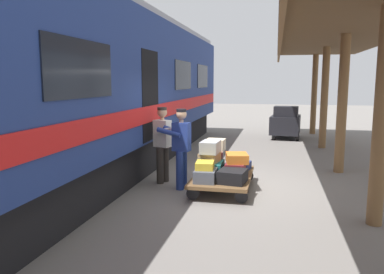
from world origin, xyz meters
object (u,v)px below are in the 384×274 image
(suitcase_black_hardshell, at_px, (232,176))
(porter_by_door, at_px, (163,142))
(suitcase_tan_vintage, at_px, (210,157))
(suitcase_olive_duffel, at_px, (215,165))
(luggage_cart, at_px, (223,177))
(suitcase_slate_roller, at_px, (206,175))
(suitcase_navy_fabric, at_px, (238,166))
(train_car, at_px, (89,90))
(suitcase_burgundy_valise, at_px, (215,156))
(suitcase_cream_canvas, at_px, (216,145))
(suitcase_maroon_trunk, at_px, (236,169))
(suitcase_teal_softside, at_px, (211,168))
(suitcase_orange_carryall, at_px, (237,158))
(suitcase_yellow_case, at_px, (205,165))
(baggage_tug, at_px, (285,123))
(suitcase_gray_aluminum, at_px, (210,147))
(porter_in_overalls, at_px, (181,146))

(suitcase_black_hardshell, xyz_separation_m, porter_by_door, (1.65, -0.83, 0.48))
(suitcase_tan_vintage, bearing_deg, suitcase_olive_duffel, -92.02)
(luggage_cart, bearing_deg, suitcase_slate_roller, 64.76)
(suitcase_navy_fabric, distance_m, suitcase_tan_vintage, 0.84)
(train_car, distance_m, suitcase_burgundy_valise, 3.29)
(suitcase_navy_fabric, xyz_separation_m, suitcase_black_hardshell, (0.00, 1.12, 0.04))
(suitcase_olive_duffel, height_order, suitcase_cream_canvas, suitcase_cream_canvas)
(suitcase_navy_fabric, height_order, suitcase_maroon_trunk, suitcase_maroon_trunk)
(suitcase_black_hardshell, relative_size, suitcase_burgundy_valise, 0.98)
(suitcase_navy_fabric, xyz_separation_m, suitcase_teal_softside, (0.53, 0.56, 0.05))
(suitcase_orange_carryall, distance_m, porter_by_door, 1.71)
(luggage_cart, relative_size, porter_by_door, 1.20)
(suitcase_olive_duffel, bearing_deg, suitcase_teal_softside, 90.00)
(suitcase_tan_vintage, bearing_deg, suitcase_navy_fabric, -133.97)
(suitcase_yellow_case, bearing_deg, suitcase_tan_vintage, -90.44)
(suitcase_black_hardshell, height_order, suitcase_tan_vintage, suitcase_tan_vintage)
(suitcase_burgundy_valise, bearing_deg, suitcase_cream_canvas, -85.82)
(suitcase_black_hardshell, xyz_separation_m, suitcase_maroon_trunk, (0.00, -0.56, 0.01))
(suitcase_olive_duffel, bearing_deg, suitcase_maroon_trunk, 133.31)
(suitcase_tan_vintage, xyz_separation_m, suitcase_burgundy_valise, (-0.03, -0.57, -0.08))
(suitcase_yellow_case, height_order, baggage_tug, baggage_tug)
(train_car, height_order, suitcase_maroon_trunk, train_car)
(suitcase_gray_aluminum, bearing_deg, baggage_tug, -102.47)
(suitcase_slate_roller, relative_size, suitcase_gray_aluminum, 1.15)
(suitcase_maroon_trunk, distance_m, porter_by_door, 1.74)
(suitcase_olive_duffel, xyz_separation_m, suitcase_teal_softside, (0.00, 0.56, 0.05))
(suitcase_orange_carryall, distance_m, porter_in_overalls, 1.21)
(suitcase_burgundy_valise, distance_m, porter_in_overalls, 0.98)
(suitcase_orange_carryall, bearing_deg, suitcase_olive_duffel, -44.09)
(suitcase_slate_roller, distance_m, suitcase_burgundy_valise, 1.14)
(suitcase_yellow_case, relative_size, suitcase_burgundy_valise, 0.78)
(suitcase_olive_duffel, height_order, suitcase_burgundy_valise, suitcase_burgundy_valise)
(train_car, bearing_deg, suitcase_yellow_case, 162.61)
(suitcase_maroon_trunk, xyz_separation_m, baggage_tug, (-1.18, -7.71, 0.17))
(suitcase_olive_duffel, bearing_deg, porter_in_overalls, 46.54)
(suitcase_teal_softside, bearing_deg, luggage_cart, 180.00)
(suitcase_teal_softside, xyz_separation_m, porter_by_door, (1.12, -0.27, 0.47))
(luggage_cart, relative_size, suitcase_orange_carryall, 3.77)
(suitcase_cream_canvas, distance_m, porter_in_overalls, 0.93)
(suitcase_slate_roller, distance_m, porter_in_overalls, 0.92)
(suitcase_cream_canvas, bearing_deg, suitcase_yellow_case, 88.10)
(suitcase_yellow_case, relative_size, porter_in_overalls, 0.25)
(suitcase_olive_duffel, height_order, suitcase_maroon_trunk, suitcase_maroon_trunk)
(suitcase_olive_duffel, bearing_deg, porter_by_door, 14.58)
(suitcase_olive_duffel, xyz_separation_m, suitcase_burgundy_valise, (-0.01, -0.00, 0.20))
(suitcase_tan_vintage, relative_size, porter_by_door, 0.28)
(suitcase_slate_roller, distance_m, suitcase_teal_softside, 0.56)
(suitcase_tan_vintage, height_order, suitcase_burgundy_valise, suitcase_tan_vintage)
(suitcase_orange_carryall, relative_size, suitcase_yellow_case, 1.25)
(suitcase_maroon_trunk, height_order, suitcase_orange_carryall, suitcase_orange_carryall)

